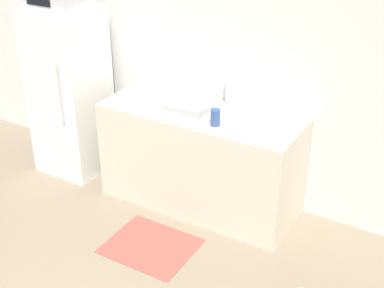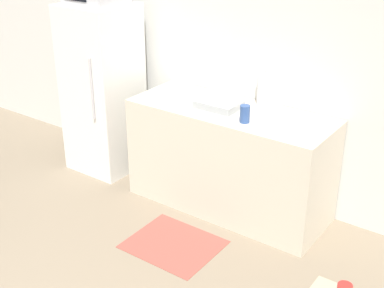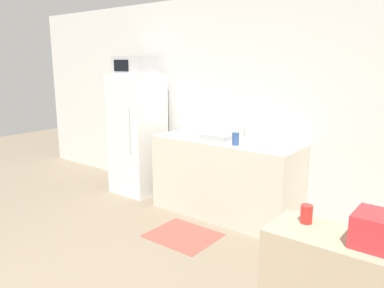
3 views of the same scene
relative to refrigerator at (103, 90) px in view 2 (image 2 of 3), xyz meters
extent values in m
cube|color=silver|center=(1.43, 0.42, 0.48)|extent=(8.00, 0.06, 2.60)
cube|color=white|center=(0.00, 0.00, 0.00)|extent=(0.62, 0.58, 1.64)
cylinder|color=#B7B7BC|center=(0.17, -0.30, 0.12)|extent=(0.02, 0.02, 0.57)
cube|color=beige|center=(1.43, 0.05, -0.36)|extent=(1.74, 0.66, 0.92)
cube|color=#9EA3A8|center=(1.32, 0.03, 0.13)|extent=(0.36, 0.26, 0.06)
cylinder|color=silver|center=(1.56, 0.29, 0.25)|extent=(0.06, 0.06, 0.30)
cylinder|color=#2D4C8C|center=(1.65, -0.12, 0.17)|extent=(0.08, 0.08, 0.14)
cylinder|color=white|center=(0.99, 0.04, 0.23)|extent=(0.11, 0.11, 0.26)
cube|color=#99473D|center=(1.39, -0.71, -0.82)|extent=(0.70, 0.59, 0.01)
camera|label=1|loc=(3.44, -3.55, 1.97)|focal=50.00mm
camera|label=2|loc=(3.56, -3.49, 1.70)|focal=50.00mm
camera|label=3|loc=(3.72, -3.55, 0.98)|focal=35.00mm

